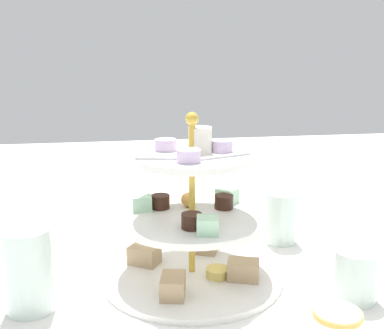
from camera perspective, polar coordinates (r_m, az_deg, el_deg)
The scene contains 6 objects.
ground_plane at distance 0.79m, azimuth 0.00°, elevation -13.24°, with size 2.40×2.40×0.00m, color white.
tiered_serving_stand at distance 0.75m, azimuth 0.05°, elevation -7.78°, with size 0.29×0.29×0.26m.
water_glass_tall_right at distance 0.71m, azimuth -18.94°, elevation -11.81°, with size 0.07×0.07×0.12m, color silver.
water_glass_short_left at distance 0.74m, azimuth 18.88°, elevation -12.36°, with size 0.06×0.06×0.08m, color silver.
butter_knife_left at distance 1.02m, azimuth -9.20°, elevation -6.76°, with size 0.17×0.01×0.00m, color silver.
water_glass_mid_back at distance 0.91m, azimuth 10.59°, elevation -6.26°, with size 0.06×0.06×0.10m, color silver.
Camera 1 is at (-0.11, -0.69, 0.35)m, focal length 44.63 mm.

